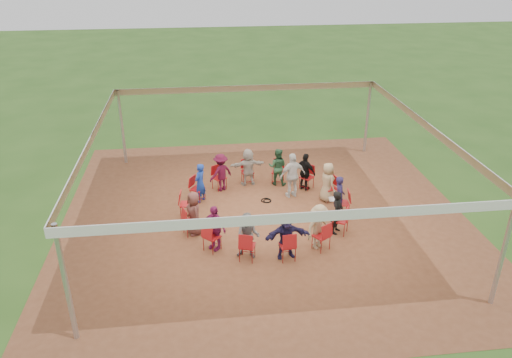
{
  "coord_description": "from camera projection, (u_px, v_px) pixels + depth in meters",
  "views": [
    {
      "loc": [
        -2.0,
        -14.1,
        8.15
      ],
      "look_at": [
        -0.25,
        0.3,
        1.21
      ],
      "focal_mm": 35.0,
      "sensor_mm": 36.0,
      "label": 1
    }
  ],
  "objects": [
    {
      "name": "chair_3",
      "position": [
        278.0,
        172.0,
        18.4
      ],
      "size": [
        0.54,
        0.55,
        0.9
      ],
      "primitive_type": null,
      "rotation": [
        0.0,
        0.0,
        2.81
      ],
      "color": "#AD1417",
      "rests_on": "ground"
    },
    {
      "name": "dirt_patch",
      "position": [
        265.0,
        216.0,
        16.36
      ],
      "size": [
        13.0,
        13.0,
        0.0
      ],
      "primitive_type": "plane",
      "color": "brown",
      "rests_on": "ground"
    },
    {
      "name": "chair_2",
      "position": [
        307.0,
        177.0,
        17.97
      ],
      "size": [
        0.61,
        0.61,
        0.9
      ],
      "primitive_type": null,
      "rotation": [
        0.0,
        0.0,
        2.36
      ],
      "color": "#AD1417",
      "rests_on": "ground"
    },
    {
      "name": "chair_5",
      "position": [
        219.0,
        178.0,
        17.93
      ],
      "size": [
        0.59,
        0.6,
        0.9
      ],
      "primitive_type": null,
      "rotation": [
        0.0,
        0.0,
        -2.58
      ],
      "color": "#AD1417",
      "rests_on": "ground"
    },
    {
      "name": "chair_4",
      "position": [
        247.0,
        172.0,
        18.39
      ],
      "size": [
        0.47,
        0.49,
        0.9
      ],
      "primitive_type": null,
      "rotation": [
        0.0,
        0.0,
        -3.02
      ],
      "color": "#AD1417",
      "rests_on": "ground"
    },
    {
      "name": "laptop",
      "position": [
        334.0,
        198.0,
        16.1
      ],
      "size": [
        0.29,
        0.34,
        0.22
      ],
      "rotation": [
        0.0,
        0.0,
        1.46
      ],
      "color": "#B7B7BC",
      "rests_on": "ground"
    },
    {
      "name": "standing_person",
      "position": [
        293.0,
        175.0,
        17.24
      ],
      "size": [
        1.05,
        0.72,
        1.63
      ],
      "primitive_type": "imported",
      "rotation": [
        0.0,
        0.0,
        3.41
      ],
      "color": "silver",
      "rests_on": "ground"
    },
    {
      "name": "chair_11",
      "position": [
        287.0,
        246.0,
        13.94
      ],
      "size": [
        0.47,
        0.49,
        0.9
      ],
      "primitive_type": null,
      "rotation": [
        0.0,
        0.0,
        0.12
      ],
      "color": "#AD1417",
      "rests_on": "ground"
    },
    {
      "name": "person_seated_10",
      "position": [
        286.0,
        236.0,
        13.94
      ],
      "size": [
        1.34,
        0.63,
        1.4
      ],
      "primitive_type": "imported",
      "rotation": [
        0.0,
        0.0,
        0.12
      ],
      "color": "#1F193F",
      "rests_on": "ground"
    },
    {
      "name": "person_seated_2",
      "position": [
        305.0,
        172.0,
        17.78
      ],
      "size": [
        0.88,
        0.87,
        1.4
      ],
      "primitive_type": "imported",
      "rotation": [
        0.0,
        0.0,
        2.36
      ],
      "color": "black",
      "rests_on": "ground"
    },
    {
      "name": "person_seated_5",
      "position": [
        221.0,
        172.0,
        17.74
      ],
      "size": [
        1.0,
        0.86,
        1.4
      ],
      "primitive_type": "imported",
      "rotation": [
        0.0,
        0.0,
        -2.58
      ],
      "color": "#450B21",
      "rests_on": "ground"
    },
    {
      "name": "person_seated_9",
      "position": [
        248.0,
        236.0,
        13.92
      ],
      "size": [
        0.77,
        0.59,
        1.4
      ],
      "primitive_type": "imported",
      "rotation": [
        0.0,
        0.0,
        -0.33
      ],
      "color": "slate",
      "rests_on": "ground"
    },
    {
      "name": "person_seated_11",
      "position": [
        319.0,
        227.0,
        14.37
      ],
      "size": [
        1.0,
        0.86,
        1.4
      ],
      "primitive_type": "imported",
      "rotation": [
        0.0,
        0.0,
        0.57
      ],
      "color": "tan",
      "rests_on": "ground"
    },
    {
      "name": "person_seated_1",
      "position": [
        327.0,
        182.0,
        17.03
      ],
      "size": [
        0.59,
        0.77,
        1.4
      ],
      "primitive_type": "imported",
      "rotation": [
        0.0,
        0.0,
        1.91
      ],
      "color": "tan",
      "rests_on": "ground"
    },
    {
      "name": "chair_10",
      "position": [
        247.0,
        246.0,
        13.93
      ],
      "size": [
        0.54,
        0.55,
        0.9
      ],
      "primitive_type": null,
      "rotation": [
        0.0,
        0.0,
        -0.33
      ],
      "color": "#AD1417",
      "rests_on": "ground"
    },
    {
      "name": "chair_9",
      "position": [
        212.0,
        237.0,
        14.36
      ],
      "size": [
        0.61,
        0.61,
        0.9
      ],
      "primitive_type": null,
      "rotation": [
        0.0,
        0.0,
        -0.78
      ],
      "color": "#AD1417",
      "rests_on": "ground"
    },
    {
      "name": "tent",
      "position": [
        265.0,
        149.0,
        15.33
      ],
      "size": [
        10.33,
        10.33,
        3.0
      ],
      "color": "#B2B2B7",
      "rests_on": "ground"
    },
    {
      "name": "person_seated_4",
      "position": [
        248.0,
        167.0,
        18.17
      ],
      "size": [
        1.34,
        0.63,
        1.4
      ],
      "primitive_type": "imported",
      "rotation": [
        0.0,
        0.0,
        -3.02
      ],
      "color": "#AEA79A",
      "rests_on": "ground"
    },
    {
      "name": "ground",
      "position": [
        265.0,
        216.0,
        16.36
      ],
      "size": [
        80.0,
        80.0,
        0.0
      ],
      "primitive_type": "plane",
      "color": "#2C5319",
      "rests_on": "ground"
    },
    {
      "name": "person_seated_7",
      "position": [
        194.0,
        213.0,
        15.08
      ],
      "size": [
        0.59,
        0.77,
        1.4
      ],
      "primitive_type": "imported",
      "rotation": [
        0.0,
        0.0,
        -1.23
      ],
      "color": "brown",
      "rests_on": "ground"
    },
    {
      "name": "chair_7",
      "position": [
        186.0,
        204.0,
        16.13
      ],
      "size": [
        0.48,
        0.46,
        0.9
      ],
      "primitive_type": null,
      "rotation": [
        0.0,
        0.0,
        -1.68
      ],
      "color": "#AD1417",
      "rests_on": "ground"
    },
    {
      "name": "chair_0",
      "position": [
        343.0,
        203.0,
        16.2
      ],
      "size": [
        0.48,
        0.46,
        0.9
      ],
      "primitive_type": null,
      "rotation": [
        0.0,
        0.0,
        1.46
      ],
      "color": "#AD1417",
      "rests_on": "ground"
    },
    {
      "name": "person_seated_6",
      "position": [
        200.0,
        183.0,
        16.97
      ],
      "size": [
        0.55,
        0.61,
        1.4
      ],
      "primitive_type": "imported",
      "rotation": [
        0.0,
        0.0,
        -2.13
      ],
      "color": "#153397",
      "rests_on": "ground"
    },
    {
      "name": "chair_1",
      "position": [
        330.0,
        188.0,
        17.19
      ],
      "size": [
        0.56,
        0.54,
        0.9
      ],
      "primitive_type": null,
      "rotation": [
        0.0,
        0.0,
        1.91
      ],
      "color": "#AD1417",
      "rests_on": "ground"
    },
    {
      "name": "chair_6",
      "position": [
        197.0,
        189.0,
        17.13
      ],
      "size": [
        0.6,
        0.59,
        0.9
      ],
      "primitive_type": null,
      "rotation": [
        0.0,
        0.0,
        -2.13
      ],
      "color": "#AD1417",
      "rests_on": "ground"
    },
    {
      "name": "person_seated_12",
      "position": [
        337.0,
        212.0,
        15.14
      ],
      "size": [
        0.55,
        0.61,
        1.4
      ],
      "primitive_type": "imported",
      "rotation": [
        0.0,
        0.0,
        1.02
      ],
      "color": "black",
      "rests_on": "ground"
    },
    {
      "name": "chair_13",
      "position": [
        341.0,
        220.0,
        15.2
      ],
      "size": [
        0.6,
        0.59,
        0.9
      ],
      "primitive_type": null,
      "rotation": [
        0.0,
        0.0,
        1.02
      ],
      "color": "#AD1417",
      "rests_on": "ground"
    },
    {
      "name": "chair_8",
      "position": [
        191.0,
        221.0,
        15.14
      ],
      "size": [
        0.56,
        0.54,
        0.9
      ],
      "primitive_type": null,
      "rotation": [
        0.0,
        0.0,
        -1.23
      ],
      "color": "#AD1417",
      "rests_on": "ground"
    },
    {
      "name": "person_seated_0",
      "position": [
        339.0,
        196.0,
        16.09
      ],
      "size": [
        0.39,
        0.54,
        1.4
      ],
      "primitive_type": "imported",
      "rotation": [
        0.0,
        0.0,
        1.46
      ],
      "color": "#1F193F",
      "rests_on": "ground"
    },
    {
      "name": "cable_coil",
      "position": [
        266.0,
        201.0,
        17.27
      ],
      "size": [
        0.44,
        0.44,
        0.03
      ],
      "rotation": [
        0.0,
        0.0,
        -0.3
      ],
      "color": "black",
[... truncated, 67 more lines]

